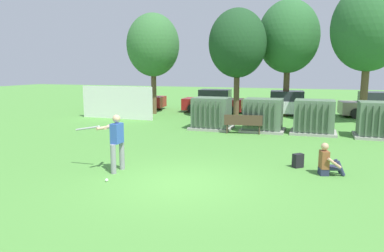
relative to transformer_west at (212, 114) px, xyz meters
name	(u,v)px	position (x,y,z in m)	size (l,w,h in m)	color
ground_plane	(181,183)	(1.63, -8.75, -0.79)	(96.00, 96.00, 0.00)	#51933D
fence_panel	(117,103)	(-6.58, 1.75, 0.21)	(4.80, 0.12, 2.00)	white
transformer_west	(212,114)	(0.00, 0.00, 0.00)	(2.10, 1.70, 1.62)	#9E9B93
transformer_mid_west	(263,115)	(2.60, 0.19, 0.00)	(2.10, 1.70, 1.62)	#9E9B93
transformer_mid_east	(314,117)	(4.98, 0.30, 0.00)	(2.10, 1.70, 1.62)	#9E9B93
transformer_east	(380,120)	(7.77, 0.18, 0.00)	(2.10, 1.70, 1.62)	#9E9B93
park_bench	(243,123)	(1.80, -0.82, -0.25)	(1.84, 0.66, 0.92)	#4C3828
batter	(115,140)	(-0.63, -8.30, 0.19)	(1.60, 0.72, 1.74)	gray
sports_ball	(107,180)	(-0.34, -9.29, -0.74)	(0.09, 0.09, 0.09)	white
seated_spectator	(327,162)	(5.42, -6.60, -0.41)	(0.78, 0.63, 0.96)	#282D4C
backpack	(298,161)	(4.57, -6.05, -0.57)	(0.38, 0.38, 0.44)	black
tree_left	(153,45)	(-5.45, 4.72, 3.82)	(3.51, 3.51, 6.72)	brown
tree_center_left	(237,44)	(0.37, 4.25, 3.78)	(3.48, 3.48, 6.65)	brown
tree_center_right	(288,37)	(3.17, 6.45, 4.27)	(3.86, 3.86, 7.37)	brown
tree_right	(369,28)	(7.57, 4.75, 4.49)	(4.03, 4.03, 7.70)	brown
parked_car_leftmost	(138,99)	(-7.90, 6.97, -0.04)	(4.36, 2.25, 1.62)	maroon
parked_car_left_of_center	(214,102)	(-1.80, 6.77, -0.04)	(4.31, 2.14, 1.62)	maroon
parked_car_right_of_center	(285,104)	(3.11, 6.83, -0.04)	(4.33, 2.18, 1.62)	silver
parked_car_rightmost	(376,106)	(8.64, 7.58, -0.04)	(4.38, 2.32, 1.62)	gray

